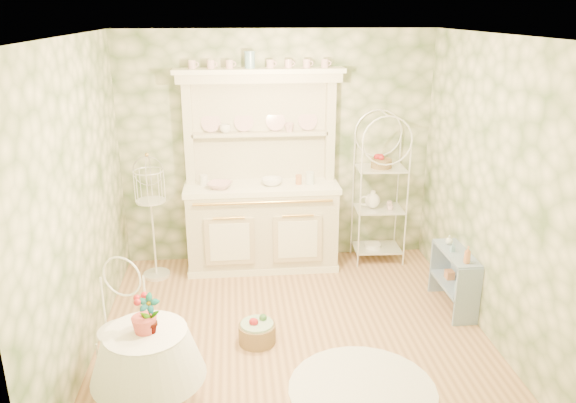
{
  "coord_description": "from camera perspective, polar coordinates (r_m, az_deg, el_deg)",
  "views": [
    {
      "loc": [
        -0.5,
        -4.56,
        2.9
      ],
      "look_at": [
        0.0,
        0.5,
        1.15
      ],
      "focal_mm": 35.0,
      "sensor_mm": 36.0,
      "label": 1
    }
  ],
  "objects": [
    {
      "name": "side_shelf",
      "position": [
        5.96,
        16.49,
        -7.74
      ],
      "size": [
        0.27,
        0.69,
        0.59
      ],
      "primitive_type": "cube",
      "rotation": [
        0.0,
        0.0,
        0.02
      ],
      "color": "#7F96B1",
      "rests_on": "floor"
    },
    {
      "name": "round_table",
      "position": [
        4.47,
        -13.86,
        -17.14
      ],
      "size": [
        0.64,
        0.64,
        0.61
      ],
      "primitive_type": "cylinder",
      "rotation": [
        0.0,
        0.0,
        0.15
      ],
      "color": "white",
      "rests_on": "floor"
    },
    {
      "name": "bakers_rack",
      "position": [
        6.68,
        9.29,
        0.76
      ],
      "size": [
        0.54,
        0.4,
        1.67
      ],
      "primitive_type": "cube",
      "rotation": [
        0.0,
        0.0,
        -0.05
      ],
      "color": "white",
      "rests_on": "floor"
    },
    {
      "name": "bottle_amber",
      "position": [
        5.59,
        17.75,
        -5.35
      ],
      "size": [
        0.07,
        0.07,
        0.17
      ],
      "primitive_type": "imported",
      "rotation": [
        0.0,
        0.0,
        -0.04
      ],
      "color": "#BF7648",
      "rests_on": "side_shelf"
    },
    {
      "name": "floor_basket",
      "position": [
        5.26,
        -3.16,
        -13.08
      ],
      "size": [
        0.36,
        0.36,
        0.21
      ],
      "primitive_type": "cylinder",
      "rotation": [
        0.0,
        0.0,
        -0.08
      ],
      "color": "olive",
      "rests_on": "floor"
    },
    {
      "name": "bowl_white",
      "position": [
        6.36,
        -1.64,
        1.76
      ],
      "size": [
        0.25,
        0.25,
        0.08
      ],
      "primitive_type": "imported",
      "rotation": [
        0.0,
        0.0,
        0.06
      ],
      "color": "white",
      "rests_on": "kitchen_dresser"
    },
    {
      "name": "floor",
      "position": [
        5.43,
        0.53,
        -13.31
      ],
      "size": [
        3.6,
        3.6,
        0.0
      ],
      "primitive_type": "plane",
      "color": "tan",
      "rests_on": "ground"
    },
    {
      "name": "bottle_blue",
      "position": [
        5.82,
        16.38,
        -4.55
      ],
      "size": [
        0.05,
        0.05,
        0.09
      ],
      "primitive_type": "imported",
      "rotation": [
        0.0,
        0.0,
        0.08
      ],
      "color": "#73A3B9",
      "rests_on": "side_shelf"
    },
    {
      "name": "potted_geranium",
      "position": [
        4.15,
        -13.89,
        -11.23
      ],
      "size": [
        0.16,
        0.11,
        0.3
      ],
      "primitive_type": "imported",
      "rotation": [
        0.0,
        0.0,
        -0.03
      ],
      "color": "#3F7238",
      "rests_on": "round_table"
    },
    {
      "name": "ceiling",
      "position": [
        4.59,
        0.64,
        16.5
      ],
      "size": [
        3.6,
        3.6,
        0.0
      ],
      "primitive_type": "plane",
      "color": "white",
      "rests_on": "floor"
    },
    {
      "name": "cup_right",
      "position": [
        6.4,
        0.13,
        7.37
      ],
      "size": [
        0.13,
        0.13,
        0.1
      ],
      "primitive_type": "imported",
      "rotation": [
        0.0,
        0.0,
        -0.24
      ],
      "color": "white",
      "rests_on": "kitchen_dresser"
    },
    {
      "name": "cafe_chair",
      "position": [
        4.83,
        -16.41,
        -12.83
      ],
      "size": [
        0.49,
        0.49,
        0.83
      ],
      "primitive_type": "cube",
      "rotation": [
        0.0,
        0.0,
        -0.38
      ],
      "color": "white",
      "rests_on": "floor"
    },
    {
      "name": "bottle_glass",
      "position": [
        5.98,
        16.04,
        -3.9
      ],
      "size": [
        0.09,
        0.09,
        0.1
      ],
      "primitive_type": "imported",
      "rotation": [
        0.0,
        0.0,
        0.29
      ],
      "color": "silver",
      "rests_on": "side_shelf"
    },
    {
      "name": "cup_left",
      "position": [
        6.37,
        -6.39,
        7.2
      ],
      "size": [
        0.16,
        0.16,
        0.1
      ],
      "primitive_type": "imported",
      "rotation": [
        0.0,
        0.0,
        -0.35
      ],
      "color": "white",
      "rests_on": "kitchen_dresser"
    },
    {
      "name": "birdcage_stand",
      "position": [
        6.36,
        -13.67,
        -1.27
      ],
      "size": [
        0.36,
        0.36,
        1.51
      ],
      "primitive_type": "cube",
      "rotation": [
        0.0,
        0.0,
        0.01
      ],
      "color": "white",
      "rests_on": "floor"
    },
    {
      "name": "kitchen_dresser",
      "position": [
        6.33,
        -2.71,
        2.89
      ],
      "size": [
        1.87,
        0.61,
        2.29
      ],
      "primitive_type": "cube",
      "color": "beige",
      "rests_on": "floor"
    },
    {
      "name": "wall_left",
      "position": [
        4.99,
        -20.45,
        -0.35
      ],
      "size": [
        3.6,
        3.6,
        0.0
      ],
      "primitive_type": "plane",
      "color": "beige",
      "rests_on": "floor"
    },
    {
      "name": "wall_right",
      "position": [
        5.34,
        20.18,
        0.91
      ],
      "size": [
        3.6,
        3.6,
        0.0
      ],
      "primitive_type": "plane",
      "color": "beige",
      "rests_on": "floor"
    },
    {
      "name": "bowl_floral",
      "position": [
        6.29,
        -6.91,
        1.43
      ],
      "size": [
        0.34,
        0.34,
        0.07
      ],
      "primitive_type": "imported",
      "rotation": [
        0.0,
        0.0,
        -0.3
      ],
      "color": "white",
      "rests_on": "kitchen_dresser"
    },
    {
      "name": "wall_front",
      "position": [
        3.2,
        4.11,
        -10.0
      ],
      "size": [
        3.6,
        3.6,
        0.0
      ],
      "primitive_type": "plane",
      "color": "beige",
      "rests_on": "floor"
    },
    {
      "name": "lace_rug",
      "position": [
        4.79,
        7.57,
        -18.35
      ],
      "size": [
        1.48,
        1.48,
        0.01
      ],
      "primitive_type": "cylinder",
      "rotation": [
        0.0,
        0.0,
        -0.28
      ],
      "color": "white",
      "rests_on": "floor"
    },
    {
      "name": "wall_back",
      "position": [
        6.56,
        -1.12,
        5.34
      ],
      "size": [
        3.6,
        3.6,
        0.0
      ],
      "primitive_type": "plane",
      "color": "beige",
      "rests_on": "floor"
    }
  ]
}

